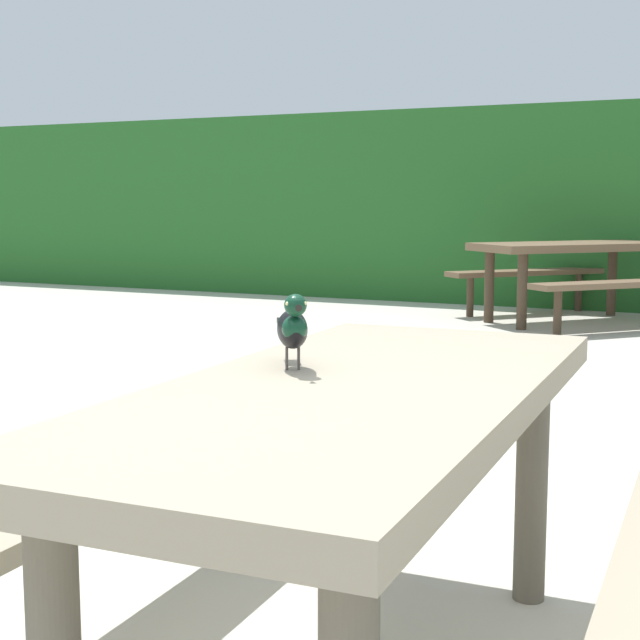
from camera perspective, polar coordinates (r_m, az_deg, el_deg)
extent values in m
cube|color=gray|center=(2.08, 2.09, -4.67)|extent=(0.83, 1.83, 0.07)
cylinder|color=#635B4C|center=(2.90, 2.20, -8.75)|extent=(0.09, 0.09, 0.67)
cylinder|color=#635B4C|center=(2.76, 12.71, -9.76)|extent=(0.09, 0.09, 0.67)
cube|color=gray|center=(2.49, -13.38, -9.77)|extent=(0.35, 1.72, 0.05)
cylinder|color=#635B4C|center=(3.06, -5.96, -10.62)|extent=(0.07, 0.07, 0.39)
ellipsoid|color=black|center=(2.20, -1.70, -0.57)|extent=(0.14, 0.16, 0.09)
ellipsoid|color=#0F3823|center=(2.16, -1.56, -0.54)|extent=(0.09, 0.09, 0.06)
sphere|color=#0F3823|center=(2.13, -1.50, 0.90)|extent=(0.05, 0.05, 0.05)
sphere|color=#EAE08C|center=(2.12, -0.94, 1.01)|extent=(0.01, 0.01, 0.01)
sphere|color=#EAE08C|center=(2.12, -1.98, 0.99)|extent=(0.01, 0.01, 0.01)
cone|color=black|center=(2.09, -1.35, 0.77)|extent=(0.03, 0.03, 0.02)
cube|color=black|center=(2.32, -2.07, -0.49)|extent=(0.09, 0.10, 0.04)
cylinder|color=#47423D|center=(2.20, -1.30, -2.34)|extent=(0.01, 0.01, 0.05)
cylinder|color=#47423D|center=(2.20, -2.03, -2.36)|extent=(0.01, 0.01, 0.05)
cube|color=brown|center=(9.00, 14.98, 4.33)|extent=(1.77, 1.84, 0.07)
cylinder|color=#423324|center=(9.67, 17.29, 2.24)|extent=(0.09, 0.09, 0.67)
cylinder|color=#423324|center=(8.41, 12.16, 1.69)|extent=(0.09, 0.09, 0.67)
cylinder|color=#423324|center=(8.85, 10.23, 2.01)|extent=(0.09, 0.09, 0.67)
cube|color=brown|center=(8.48, 17.76, 2.09)|extent=(1.36, 1.45, 0.05)
cylinder|color=#423324|center=(8.10, 14.22, 0.43)|extent=(0.07, 0.07, 0.39)
cube|color=brown|center=(9.59, 12.41, 2.84)|extent=(1.36, 1.45, 0.05)
cylinder|color=#423324|center=(9.98, 15.41, 1.65)|extent=(0.07, 0.07, 0.39)
cylinder|color=#423324|center=(9.26, 9.09, 1.40)|extent=(0.07, 0.07, 0.39)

